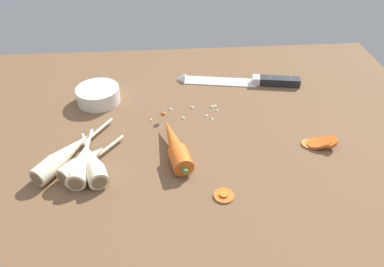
% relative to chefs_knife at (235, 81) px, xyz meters
% --- Properties ---
extents(ground_plane, '(1.20, 0.90, 0.04)m').
position_rel_chefs_knife_xyz_m(ground_plane, '(-0.14, -0.22, -0.03)').
color(ground_plane, brown).
extents(chefs_knife, '(0.35, 0.09, 0.04)m').
position_rel_chefs_knife_xyz_m(chefs_knife, '(0.00, 0.00, 0.00)').
color(chefs_knife, silver).
rests_on(chefs_knife, ground_plane).
extents(whole_carrot, '(0.07, 0.21, 0.04)m').
position_rel_chefs_knife_xyz_m(whole_carrot, '(-0.18, -0.29, 0.01)').
color(whole_carrot, '#D6601E').
rests_on(whole_carrot, ground_plane).
extents(parsnip_front, '(0.08, 0.17, 0.04)m').
position_rel_chefs_knife_xyz_m(parsnip_front, '(-0.35, -0.33, 0.01)').
color(parsnip_front, beige).
rests_on(parsnip_front, ground_plane).
extents(parsnip_mid_left, '(0.15, 0.21, 0.04)m').
position_rel_chefs_knife_xyz_m(parsnip_mid_left, '(-0.41, -0.30, 0.01)').
color(parsnip_mid_left, beige).
rests_on(parsnip_mid_left, ground_plane).
extents(parsnip_mid_right, '(0.12, 0.15, 0.04)m').
position_rel_chefs_knife_xyz_m(parsnip_mid_right, '(-0.37, -0.33, 0.01)').
color(parsnip_mid_right, beige).
rests_on(parsnip_mid_right, ground_plane).
extents(parsnip_back, '(0.04, 0.18, 0.04)m').
position_rel_chefs_knife_xyz_m(parsnip_back, '(-0.37, -0.33, 0.01)').
color(parsnip_back, beige).
rests_on(parsnip_back, ground_plane).
extents(carrot_slice_stack, '(0.08, 0.04, 0.03)m').
position_rel_chefs_knife_xyz_m(carrot_slice_stack, '(0.14, -0.29, 0.00)').
color(carrot_slice_stack, '#D6601E').
rests_on(carrot_slice_stack, ground_plane).
extents(carrot_slice_stray_near, '(0.04, 0.04, 0.01)m').
position_rel_chefs_knife_xyz_m(carrot_slice_stray_near, '(-0.09, -0.42, -0.00)').
color(carrot_slice_stray_near, '#D6601E').
rests_on(carrot_slice_stray_near, ground_plane).
extents(prep_bowl, '(0.11, 0.11, 0.04)m').
position_rel_chefs_knife_xyz_m(prep_bowl, '(-0.37, -0.07, 0.01)').
color(prep_bowl, white).
rests_on(prep_bowl, ground_plane).
extents(mince_crumbs, '(0.19, 0.07, 0.01)m').
position_rel_chefs_knife_xyz_m(mince_crumbs, '(-0.12, -0.14, -0.00)').
color(mince_crumbs, beige).
rests_on(mince_crumbs, ground_plane).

